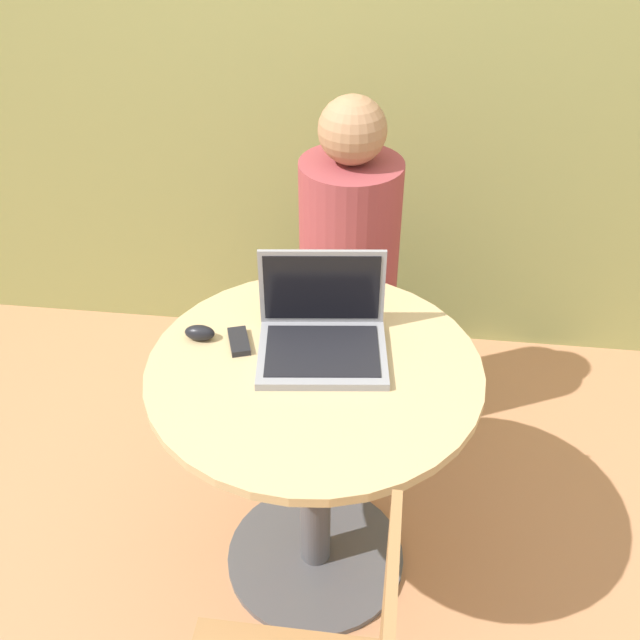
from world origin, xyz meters
The scene contains 6 objects.
ground_plane centered at (0.00, 0.00, 0.00)m, with size 12.00×12.00×0.00m, color tan.
round_table centered at (0.00, 0.00, 0.52)m, with size 0.80×0.80×0.74m.
laptop centered at (0.01, 0.07, 0.79)m, with size 0.33×0.28×0.23m.
cell_phone centered at (-0.19, 0.06, 0.75)m, with size 0.08×0.11×0.02m.
computer_mouse centered at (-0.29, 0.07, 0.76)m, with size 0.08×0.04×0.04m.
person_seated centered at (0.02, 0.65, 0.50)m, with size 0.34×0.48×1.18m.
Camera 1 is at (0.17, -1.35, 1.89)m, focal length 42.00 mm.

